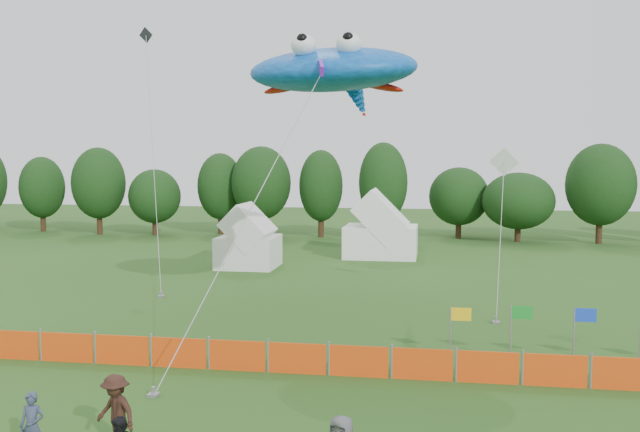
% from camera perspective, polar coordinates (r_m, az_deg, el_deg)
% --- Properties ---
extents(treeline, '(104.57, 8.78, 8.36)m').
position_cam_1_polar(treeline, '(60.20, 7.60, 2.10)').
color(treeline, '#382314').
rests_on(treeline, ground).
extents(tent_left, '(3.65, 3.65, 3.22)m').
position_cam_1_polar(tent_left, '(45.08, -5.75, -2.05)').
color(tent_left, white).
rests_on(tent_left, ground).
extents(tent_right, '(5.05, 4.04, 3.56)m').
position_cam_1_polar(tent_right, '(49.53, 4.90, -1.23)').
color(tent_right, white).
rests_on(tent_right, ground).
extents(barrier_fence, '(21.90, 0.06, 1.00)m').
position_cam_1_polar(barrier_fence, '(23.42, -1.87, -11.32)').
color(barrier_fence, '#DF420C').
rests_on(barrier_fence, ground).
extents(flag_row, '(10.73, 0.70, 2.22)m').
position_cam_1_polar(flag_row, '(25.41, 22.35, -8.38)').
color(flag_row, gray).
rests_on(flag_row, ground).
extents(spectator_a, '(0.60, 0.41, 1.59)m').
position_cam_1_polar(spectator_a, '(18.38, -22.04, -15.31)').
color(spectator_a, '#313B53').
rests_on(spectator_a, ground).
extents(spectator_c, '(1.36, 1.10, 1.84)m').
position_cam_1_polar(spectator_c, '(18.27, -16.03, -14.85)').
color(spectator_c, '#321A14').
rests_on(spectator_c, ground).
extents(stingray_kite, '(8.02, 18.26, 11.64)m').
position_cam_1_polar(stingray_kite, '(29.16, 1.19, 11.46)').
color(stingray_kite, blue).
rests_on(stingray_kite, ground).
extents(small_kite_white, '(1.34, 3.62, 7.42)m').
position_cam_1_polar(small_kite_white, '(32.86, 14.38, 1.49)').
color(small_kite_white, white).
rests_on(small_kite_white, ground).
extents(small_kite_dark, '(4.49, 8.17, 14.70)m').
position_cam_1_polar(small_kite_dark, '(41.18, -13.35, 7.00)').
color(small_kite_dark, black).
rests_on(small_kite_dark, ground).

